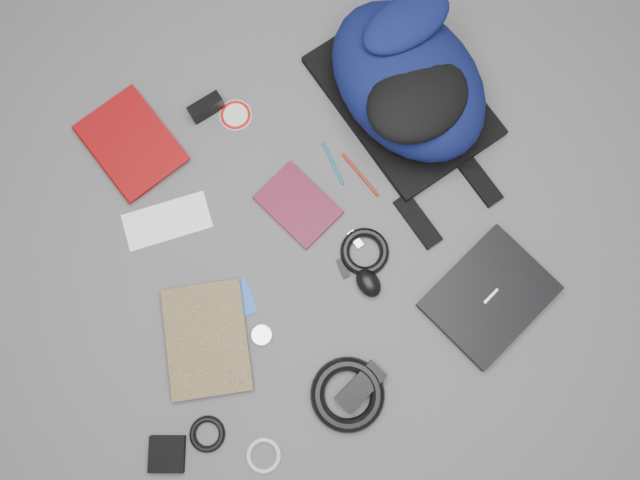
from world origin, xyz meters
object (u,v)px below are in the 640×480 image
object	(u,v)px
comic_book	(166,346)
power_brick	(361,387)
textbook_red	(100,166)
pouch	(167,454)
backpack	(408,80)
laptop	(489,297)
compact_camera	(206,107)
mouse	(368,283)
dvd_case	(298,205)

from	to	relation	value
comic_book	power_brick	size ratio (longest dim) A/B	2.15
textbook_red	pouch	distance (m)	0.79
backpack	pouch	size ratio (longest dim) A/B	6.15
laptop	textbook_red	bearing A→B (deg)	116.85
textbook_red	compact_camera	distance (m)	0.33
backpack	laptop	world-z (taller)	backpack
power_brick	backpack	bearing A→B (deg)	35.47
mouse	pouch	distance (m)	0.67
textbook_red	pouch	bearing A→B (deg)	-112.25
dvd_case	compact_camera	bearing A→B (deg)	87.80
dvd_case	backpack	bearing A→B (deg)	1.55
mouse	pouch	xyz separation A→B (m)	(-0.64, -0.22, -0.01)
pouch	dvd_case	bearing A→B (deg)	41.92
backpack	power_brick	distance (m)	0.81
backpack	comic_book	bearing A→B (deg)	-166.89
laptop	dvd_case	xyz separation A→B (m)	(-0.38, 0.42, -0.01)
laptop	comic_book	bearing A→B (deg)	144.25
backpack	pouch	xyz separation A→B (m)	(-0.93, -0.67, -0.10)
laptop	pouch	world-z (taller)	laptop
comic_book	textbook_red	bearing A→B (deg)	104.03
compact_camera	mouse	xyz separation A→B (m)	(0.24, -0.62, -0.01)
backpack	comic_book	xyz separation A→B (m)	(-0.84, -0.41, -0.10)
laptop	compact_camera	bearing A→B (deg)	101.20
dvd_case	mouse	world-z (taller)	mouse
textbook_red	compact_camera	world-z (taller)	compact_camera
backpack	comic_book	world-z (taller)	backpack
compact_camera	pouch	bearing A→B (deg)	-127.43
laptop	power_brick	distance (m)	0.41
power_brick	pouch	world-z (taller)	power_brick
laptop	pouch	xyz separation A→B (m)	(-0.92, -0.07, -0.00)
dvd_case	comic_book	bearing A→B (deg)	-177.45
textbook_red	comic_book	distance (m)	0.53
power_brick	laptop	bearing A→B (deg)	-11.24
compact_camera	backpack	bearing A→B (deg)	-28.94
backpack	dvd_case	world-z (taller)	backpack
textbook_red	mouse	xyz separation A→B (m)	(0.56, -0.57, 0.01)
backpack	compact_camera	world-z (taller)	backpack
mouse	power_brick	world-z (taller)	mouse
comic_book	power_brick	world-z (taller)	power_brick
laptop	comic_book	xyz separation A→B (m)	(-0.84, 0.19, -0.00)
textbook_red	dvd_case	bearing A→B (deg)	-49.47
pouch	laptop	bearing A→B (deg)	4.19
compact_camera	comic_book	bearing A→B (deg)	-130.47
textbook_red	pouch	world-z (taller)	textbook_red
backpack	power_brick	xyz separation A→B (m)	(-0.41, -0.70, -0.10)
dvd_case	pouch	xyz separation A→B (m)	(-0.54, -0.49, 0.00)
compact_camera	pouch	xyz separation A→B (m)	(-0.40, -0.83, -0.02)
compact_camera	power_brick	xyz separation A→B (m)	(0.12, -0.86, -0.01)
laptop	pouch	size ratio (longest dim) A/B	3.45
backpack	pouch	bearing A→B (deg)	-157.18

